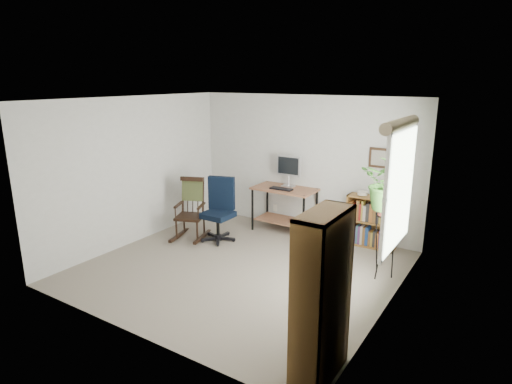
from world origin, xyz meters
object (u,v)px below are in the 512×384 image
Objects in this scene: rocking_chair at (190,209)px; tall_bookshelf at (322,297)px; desk at (284,210)px; office_chair at (218,210)px; low_bookshelf at (371,222)px.

rocking_chair is 0.67× the size of tall_bookshelf.
office_chair is (-0.71, -1.02, 0.14)m from desk.
desk is 1.68m from rocking_chair.
desk is at bearing 123.69° from tall_bookshelf.
tall_bookshelf is (2.15, -3.23, 0.40)m from desk.
low_bookshelf is at bearing 100.31° from tall_bookshelf.
desk is 1.32× the size of low_bookshelf.
rocking_chair is at bearing -178.00° from office_chair.
office_chair reaches higher than rocking_chair.
low_bookshelf is (2.25, 1.14, -0.12)m from office_chair.
office_chair reaches higher than low_bookshelf.
tall_bookshelf reaches higher than rocking_chair.
tall_bookshelf reaches higher than low_bookshelf.
rocking_chair reaches higher than low_bookshelf.
rocking_chair is (-1.18, -1.18, 0.13)m from desk.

